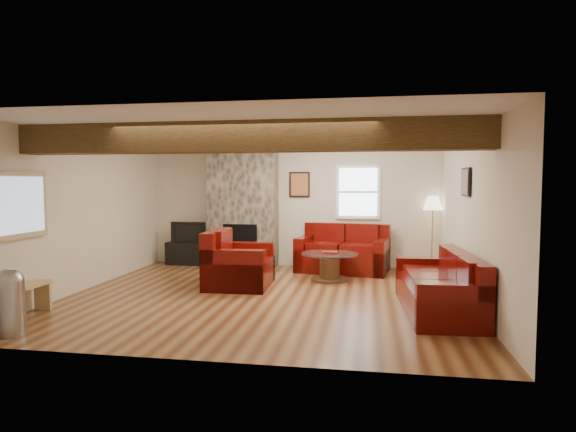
{
  "coord_description": "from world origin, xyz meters",
  "views": [
    {
      "loc": [
        1.54,
        -7.14,
        1.74
      ],
      "look_at": [
        0.29,
        0.4,
        1.21
      ],
      "focal_mm": 30.0,
      "sensor_mm": 36.0,
      "label": 1
    }
  ],
  "objects_px": {
    "armchair_red": "(240,258)",
    "loveseat": "(343,248)",
    "sofa_three": "(437,283)",
    "tv_cabinet": "(190,253)",
    "television": "(189,232)",
    "floor_lamp": "(433,207)",
    "coffee_table": "(330,267)"
  },
  "relations": [
    {
      "from": "sofa_three",
      "to": "tv_cabinet",
      "type": "xyz_separation_m",
      "value": [
        -4.66,
        3.05,
        -0.16
      ]
    },
    {
      "from": "floor_lamp",
      "to": "tv_cabinet",
      "type": "bearing_deg",
      "value": -179.77
    },
    {
      "from": "tv_cabinet",
      "to": "television",
      "type": "distance_m",
      "value": 0.46
    },
    {
      "from": "coffee_table",
      "to": "floor_lamp",
      "type": "xyz_separation_m",
      "value": [
        1.91,
        1.22,
        1.02
      ]
    },
    {
      "from": "tv_cabinet",
      "to": "loveseat",
      "type": "bearing_deg",
      "value": -5.26
    },
    {
      "from": "armchair_red",
      "to": "loveseat",
      "type": "bearing_deg",
      "value": -47.01
    },
    {
      "from": "tv_cabinet",
      "to": "floor_lamp",
      "type": "relative_size",
      "value": 0.65
    },
    {
      "from": "armchair_red",
      "to": "coffee_table",
      "type": "height_order",
      "value": "armchair_red"
    },
    {
      "from": "sofa_three",
      "to": "coffee_table",
      "type": "height_order",
      "value": "sofa_three"
    },
    {
      "from": "armchair_red",
      "to": "coffee_table",
      "type": "bearing_deg",
      "value": -65.38
    },
    {
      "from": "loveseat",
      "to": "coffee_table",
      "type": "relative_size",
      "value": 1.72
    },
    {
      "from": "loveseat",
      "to": "coffee_table",
      "type": "xyz_separation_m",
      "value": [
        -0.19,
        -0.9,
        -0.21
      ]
    },
    {
      "from": "loveseat",
      "to": "television",
      "type": "xyz_separation_m",
      "value": [
        -3.26,
        0.3,
        0.24
      ]
    },
    {
      "from": "sofa_three",
      "to": "tv_cabinet",
      "type": "distance_m",
      "value": 5.57
    },
    {
      "from": "tv_cabinet",
      "to": "floor_lamp",
      "type": "distance_m",
      "value": 5.09
    },
    {
      "from": "armchair_red",
      "to": "television",
      "type": "height_order",
      "value": "armchair_red"
    },
    {
      "from": "sofa_three",
      "to": "floor_lamp",
      "type": "bearing_deg",
      "value": 170.93
    },
    {
      "from": "coffee_table",
      "to": "television",
      "type": "distance_m",
      "value": 3.33
    },
    {
      "from": "television",
      "to": "floor_lamp",
      "type": "distance_m",
      "value": 5.01
    },
    {
      "from": "sofa_three",
      "to": "coffee_table",
      "type": "distance_m",
      "value": 2.44
    },
    {
      "from": "television",
      "to": "sofa_three",
      "type": "bearing_deg",
      "value": -33.18
    },
    {
      "from": "armchair_red",
      "to": "television",
      "type": "distance_m",
      "value": 2.52
    },
    {
      "from": "coffee_table",
      "to": "loveseat",
      "type": "bearing_deg",
      "value": 78.39
    },
    {
      "from": "loveseat",
      "to": "floor_lamp",
      "type": "xyz_separation_m",
      "value": [
        1.73,
        0.32,
        0.8
      ]
    },
    {
      "from": "sofa_three",
      "to": "armchair_red",
      "type": "bearing_deg",
      "value": -113.36
    },
    {
      "from": "coffee_table",
      "to": "sofa_three",
      "type": "bearing_deg",
      "value": -49.19
    },
    {
      "from": "tv_cabinet",
      "to": "television",
      "type": "bearing_deg",
      "value": 0.0
    },
    {
      "from": "sofa_three",
      "to": "loveseat",
      "type": "height_order",
      "value": "loveseat"
    },
    {
      "from": "television",
      "to": "tv_cabinet",
      "type": "bearing_deg",
      "value": 0.0
    },
    {
      "from": "sofa_three",
      "to": "television",
      "type": "xyz_separation_m",
      "value": [
        -4.66,
        3.05,
        0.3
      ]
    },
    {
      "from": "tv_cabinet",
      "to": "sofa_three",
      "type": "bearing_deg",
      "value": -33.18
    },
    {
      "from": "armchair_red",
      "to": "television",
      "type": "xyz_separation_m",
      "value": [
        -1.62,
        1.93,
        0.23
      ]
    }
  ]
}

